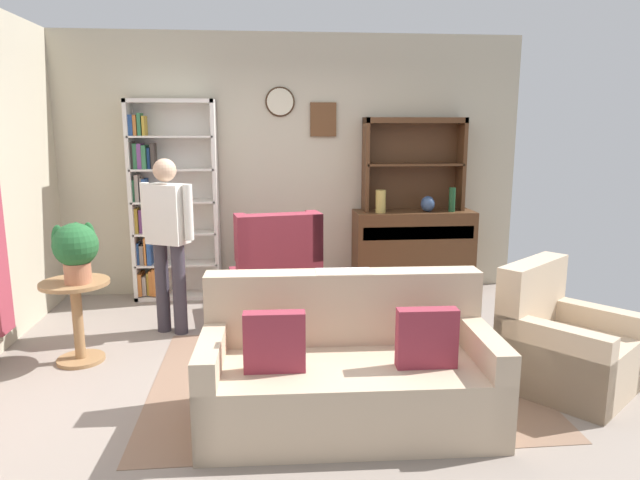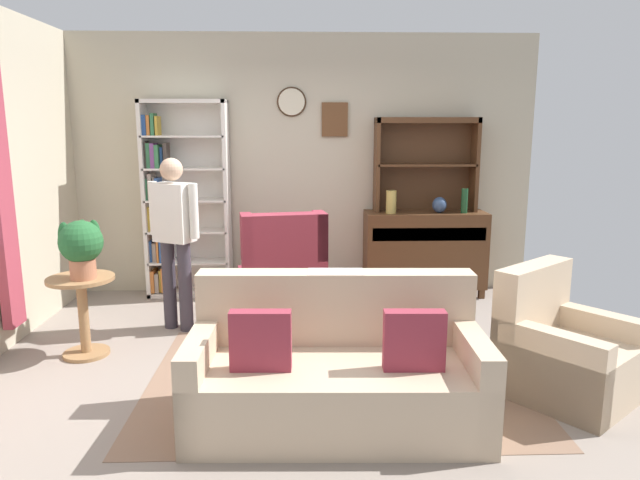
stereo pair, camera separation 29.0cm
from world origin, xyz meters
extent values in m
cube|color=gray|center=(0.00, 0.00, -0.01)|extent=(5.40, 4.60, 0.02)
cube|color=#BCB299|center=(0.00, 2.13, 1.40)|extent=(5.00, 0.06, 2.80)
cylinder|color=beige|center=(-0.14, 2.08, 2.08)|extent=(0.28, 0.03, 0.28)
torus|color=#382314|center=(-0.14, 2.08, 2.08)|extent=(0.31, 0.02, 0.31)
cube|color=brown|center=(0.32, 2.08, 1.90)|extent=(0.28, 0.03, 0.36)
cube|color=#9E3847|center=(-2.44, 0.41, 1.35)|extent=(0.08, 0.24, 2.30)
cube|color=#846651|center=(0.20, -0.30, 0.00)|extent=(2.71, 2.03, 0.01)
cube|color=silver|center=(-1.70, 1.93, 1.05)|extent=(0.04, 0.30, 2.10)
cube|color=silver|center=(-0.84, 1.93, 1.05)|extent=(0.04, 0.30, 2.10)
cube|color=silver|center=(-1.27, 1.93, 2.08)|extent=(0.90, 0.30, 0.04)
cube|color=silver|center=(-1.27, 1.93, 0.02)|extent=(0.90, 0.30, 0.04)
cube|color=silver|center=(-1.27, 2.07, 1.05)|extent=(0.90, 0.01, 2.10)
cube|color=silver|center=(-1.27, 1.93, 0.38)|extent=(0.86, 0.30, 0.02)
cube|color=#CC7233|center=(-1.66, 1.91, 0.17)|extent=(0.04, 0.21, 0.24)
cube|color=gray|center=(-1.62, 1.91, 0.15)|extent=(0.04, 0.19, 0.21)
cube|color=gold|center=(-1.58, 1.91, 0.17)|extent=(0.02, 0.15, 0.24)
cube|color=#CC7233|center=(-1.55, 1.91, 0.18)|extent=(0.04, 0.19, 0.27)
cube|color=#CC7233|center=(-1.51, 1.91, 0.20)|extent=(0.04, 0.23, 0.29)
cube|color=silver|center=(-1.27, 1.93, 0.71)|extent=(0.86, 0.30, 0.02)
cube|color=#284C8C|center=(-1.67, 1.91, 0.50)|extent=(0.02, 0.15, 0.23)
cube|color=gray|center=(-1.63, 1.91, 0.49)|extent=(0.04, 0.15, 0.20)
cube|color=#CC7233|center=(-1.59, 1.91, 0.53)|extent=(0.02, 0.21, 0.29)
cube|color=#284C8C|center=(-1.55, 1.91, 0.53)|extent=(0.04, 0.21, 0.29)
cube|color=silver|center=(-1.27, 1.93, 1.05)|extent=(0.86, 0.30, 0.02)
cube|color=gold|center=(-1.66, 1.91, 0.85)|extent=(0.03, 0.15, 0.26)
cube|color=#723F7F|center=(-1.62, 1.91, 0.85)|extent=(0.04, 0.11, 0.24)
cube|color=gray|center=(-1.58, 1.91, 0.86)|extent=(0.03, 0.11, 0.27)
cube|color=#CC7233|center=(-1.53, 1.91, 0.87)|extent=(0.03, 0.17, 0.29)
cube|color=silver|center=(-1.27, 1.93, 1.39)|extent=(0.86, 0.30, 0.02)
cube|color=#337247|center=(-1.67, 1.91, 1.17)|extent=(0.02, 0.16, 0.22)
cube|color=gray|center=(-1.64, 1.91, 1.20)|extent=(0.04, 0.19, 0.28)
cube|color=gray|center=(-1.60, 1.91, 1.18)|extent=(0.02, 0.14, 0.24)
cube|color=#284C8C|center=(-1.56, 1.91, 1.18)|extent=(0.04, 0.20, 0.23)
cube|color=silver|center=(-1.27, 1.93, 1.72)|extent=(0.86, 0.30, 0.02)
cube|color=#3F3833|center=(-1.67, 1.91, 1.54)|extent=(0.02, 0.15, 0.28)
cube|color=#337247|center=(-1.63, 1.91, 1.53)|extent=(0.04, 0.19, 0.26)
cube|color=#723F7F|center=(-1.59, 1.91, 1.53)|extent=(0.04, 0.21, 0.26)
cube|color=#337247|center=(-1.54, 1.91, 1.52)|extent=(0.04, 0.23, 0.24)
cube|color=#284C8C|center=(-1.50, 1.91, 1.50)|extent=(0.03, 0.12, 0.21)
cube|color=#3F3833|center=(-1.46, 1.91, 1.53)|extent=(0.04, 0.17, 0.26)
cube|color=#284C8C|center=(-1.66, 1.91, 1.84)|extent=(0.04, 0.18, 0.21)
cube|color=#CC7233|center=(-1.62, 1.91, 1.84)|extent=(0.03, 0.17, 0.21)
cube|color=#337247|center=(-1.57, 1.91, 1.85)|extent=(0.04, 0.18, 0.23)
cube|color=gold|center=(-1.53, 1.91, 1.83)|extent=(0.03, 0.18, 0.20)
cube|color=#4C2D19|center=(1.30, 1.86, 0.51)|extent=(1.30, 0.45, 0.82)
cube|color=#4C2D19|center=(0.70, 1.69, 0.05)|extent=(0.06, 0.06, 0.10)
cube|color=#4C2D19|center=(1.90, 1.69, 0.05)|extent=(0.06, 0.06, 0.10)
cube|color=#4C2D19|center=(0.70, 2.04, 0.05)|extent=(0.06, 0.06, 0.10)
cube|color=#4C2D19|center=(1.90, 2.04, 0.05)|extent=(0.06, 0.06, 0.10)
cube|color=#3D2414|center=(1.30, 1.64, 0.71)|extent=(1.20, 0.01, 0.14)
cube|color=#4C2D19|center=(0.77, 1.94, 1.42)|extent=(0.04, 0.26, 1.00)
cube|color=#4C2D19|center=(1.83, 1.94, 1.42)|extent=(0.04, 0.26, 1.00)
cube|color=#4C2D19|center=(1.30, 1.94, 1.89)|extent=(1.10, 0.26, 0.06)
cube|color=#4C2D19|center=(1.30, 1.94, 1.42)|extent=(1.06, 0.26, 0.02)
cube|color=#4C2D19|center=(1.30, 2.06, 1.42)|extent=(1.10, 0.01, 1.00)
cylinder|color=tan|center=(0.91, 1.78, 1.04)|extent=(0.11, 0.11, 0.24)
ellipsoid|color=#33476B|center=(1.43, 1.79, 1.01)|extent=(0.15, 0.15, 0.17)
cylinder|color=#194223|center=(1.69, 1.77, 1.05)|extent=(0.07, 0.07, 0.26)
cube|color=#C6AD8E|center=(0.16, -0.94, 0.21)|extent=(1.82, 0.90, 0.42)
cube|color=#C6AD8E|center=(0.17, -0.61, 0.66)|extent=(1.81, 0.25, 0.48)
cube|color=#C6AD8E|center=(-0.66, -0.91, 0.30)|extent=(0.17, 0.85, 0.60)
cube|color=#C6AD8E|center=(0.99, -0.96, 0.30)|extent=(0.17, 0.85, 0.60)
cube|color=maroon|center=(-0.29, -1.04, 0.60)|extent=(0.36, 0.11, 0.36)
cube|color=maroon|center=(0.61, -1.07, 0.60)|extent=(0.36, 0.11, 0.36)
cube|color=white|center=(0.17, -0.61, 0.90)|extent=(0.37, 0.19, 0.00)
cube|color=#C6AD8E|center=(1.78, -0.60, 0.20)|extent=(1.07, 1.08, 0.40)
cube|color=#C6AD8E|center=(1.59, -0.37, 0.64)|extent=(0.70, 0.61, 0.48)
cube|color=#C6AD8E|center=(1.55, -0.79, 0.28)|extent=(0.60, 0.69, 0.55)
cube|color=#C6AD8E|center=(2.02, -0.41, 0.28)|extent=(0.60, 0.69, 0.55)
cube|color=maroon|center=(-0.25, 1.22, 0.21)|extent=(0.90, 0.92, 0.42)
cube|color=maroon|center=(-0.20, 0.92, 0.74)|extent=(0.80, 0.33, 0.63)
cube|color=maroon|center=(0.13, 1.02, 0.83)|extent=(0.15, 0.29, 0.44)
cube|color=maroon|center=(-0.54, 0.91, 0.83)|extent=(0.15, 0.29, 0.44)
cylinder|color=#997047|center=(-1.80, 0.24, 0.64)|extent=(0.52, 0.52, 0.03)
cylinder|color=#997047|center=(-1.80, 0.24, 0.31)|extent=(0.08, 0.08, 0.63)
cylinder|color=#997047|center=(-1.80, 0.24, 0.01)|extent=(0.36, 0.36, 0.03)
cylinder|color=#AD6B4C|center=(-1.76, 0.18, 0.73)|extent=(0.20, 0.20, 0.16)
sphere|color=#235B2D|center=(-1.76, 0.18, 0.95)|extent=(0.33, 0.33, 0.33)
ellipsoid|color=#235B2D|center=(-1.87, 0.17, 0.99)|extent=(0.10, 0.06, 0.24)
ellipsoid|color=#235B2D|center=(-1.68, 0.28, 0.99)|extent=(0.10, 0.06, 0.24)
ellipsoid|color=#235B2D|center=(-1.78, 0.30, 0.99)|extent=(0.10, 0.06, 0.24)
cylinder|color=#38333D|center=(-1.26, 0.87, 0.41)|extent=(0.16, 0.16, 0.82)
cylinder|color=#38333D|center=(-1.10, 0.79, 0.41)|extent=(0.16, 0.16, 0.82)
cube|color=silver|center=(-1.18, 0.83, 1.08)|extent=(0.39, 0.33, 0.52)
sphere|color=tan|center=(-1.18, 0.83, 1.46)|extent=(0.27, 0.27, 0.20)
cylinder|color=silver|center=(-1.37, 0.93, 1.11)|extent=(0.11, 0.11, 0.48)
cylinder|color=silver|center=(-0.98, 0.74, 1.11)|extent=(0.11, 0.11, 0.48)
cube|color=#4C2D19|center=(0.16, 0.11, 0.40)|extent=(0.80, 0.50, 0.03)
cube|color=#4C2D19|center=(-0.21, -0.11, 0.20)|extent=(0.05, 0.05, 0.39)
cube|color=#4C2D19|center=(0.53, -0.11, 0.20)|extent=(0.05, 0.05, 0.39)
cube|color=#4C2D19|center=(-0.21, 0.33, 0.20)|extent=(0.05, 0.05, 0.39)
cube|color=#4C2D19|center=(0.53, 0.33, 0.20)|extent=(0.05, 0.05, 0.39)
cube|color=gray|center=(0.09, 0.17, 0.44)|extent=(0.16, 0.15, 0.03)
cube|color=#337247|center=(0.10, 0.17, 0.47)|extent=(0.17, 0.15, 0.03)
camera|label=1|loc=(-0.33, -4.21, 1.84)|focal=32.26mm
camera|label=2|loc=(-0.04, -4.23, 1.84)|focal=32.26mm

